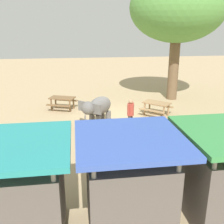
% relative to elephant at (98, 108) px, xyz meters
% --- Properties ---
extents(ground_plane, '(60.00, 60.00, 0.00)m').
position_rel_elephant_xyz_m(ground_plane, '(-1.25, -1.10, -0.94)').
color(ground_plane, tan).
extents(elephant, '(1.96, 1.99, 1.47)m').
position_rel_elephant_xyz_m(elephant, '(0.00, 0.00, 0.00)').
color(elephant, slate).
rests_on(elephant, ground_plane).
extents(person_handler, '(0.37, 0.40, 1.62)m').
position_rel_elephant_xyz_m(person_handler, '(-1.51, 1.04, 0.01)').
color(person_handler, '#3F3833').
rests_on(person_handler, ground_plane).
extents(shade_tree_main, '(6.24, 5.72, 8.28)m').
position_rel_elephant_xyz_m(shade_tree_main, '(-5.66, -4.47, 5.08)').
color(shade_tree_main, brown).
rests_on(shade_tree_main, ground_plane).
extents(wooden_bench, '(0.89, 1.45, 0.88)m').
position_rel_elephant_xyz_m(wooden_bench, '(-4.60, 2.32, -0.47)').
color(wooden_bench, olive).
rests_on(wooden_bench, ground_plane).
extents(picnic_table_near, '(1.92, 1.91, 0.78)m').
position_rel_elephant_xyz_m(picnic_table_near, '(1.91, -2.98, -0.35)').
color(picnic_table_near, brown).
rests_on(picnic_table_near, ground_plane).
extents(picnic_table_far, '(2.11, 2.10, 0.78)m').
position_rel_elephant_xyz_m(picnic_table_far, '(-3.50, -1.10, -0.35)').
color(picnic_table_far, '#9E7A51').
rests_on(picnic_table_far, ground_plane).
extents(market_stall_blue, '(2.50, 2.50, 2.52)m').
position_rel_elephant_xyz_m(market_stall_blue, '(-0.12, 7.41, 0.20)').
color(market_stall_blue, '#59514C').
rests_on(market_stall_blue, ground_plane).
extents(market_stall_teal, '(2.50, 2.50, 2.52)m').
position_rel_elephant_xyz_m(market_stall_teal, '(2.48, 7.41, 0.20)').
color(market_stall_teal, '#59514C').
rests_on(market_stall_teal, ground_plane).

